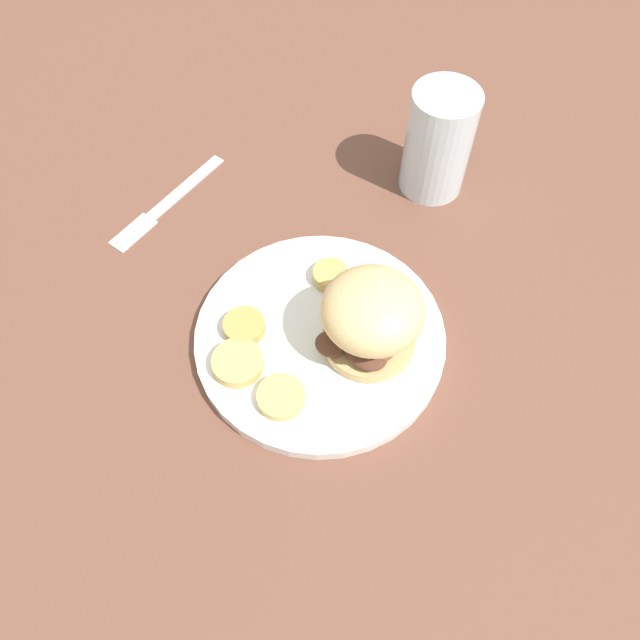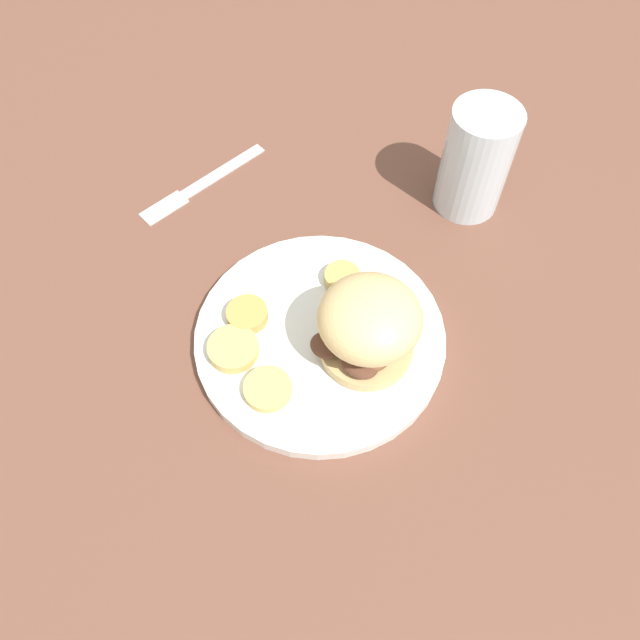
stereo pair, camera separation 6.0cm
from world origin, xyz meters
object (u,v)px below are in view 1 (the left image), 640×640
(fork, at_px, (168,202))
(drinking_glass, at_px, (438,142))
(sandwich, at_px, (371,318))
(dinner_plate, at_px, (320,336))

(fork, height_order, drinking_glass, drinking_glass)
(fork, relative_size, drinking_glass, 1.23)
(drinking_glass, bearing_deg, sandwich, -41.17)
(dinner_plate, bearing_deg, drinking_glass, 128.00)
(sandwich, bearing_deg, dinner_plate, -123.63)
(dinner_plate, xyz_separation_m, sandwich, (0.03, 0.04, 0.05))
(dinner_plate, xyz_separation_m, fork, (-0.24, -0.10, -0.01))
(dinner_plate, bearing_deg, fork, -157.11)
(sandwich, bearing_deg, fork, -152.00)
(sandwich, height_order, drinking_glass, drinking_glass)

